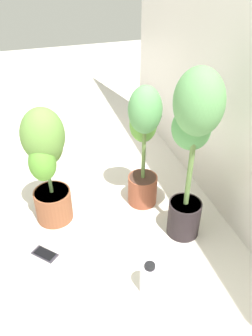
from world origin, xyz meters
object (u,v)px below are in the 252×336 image
at_px(cell_phone, 45,254).
at_px(potted_plant_back_center, 193,137).
at_px(potted_plant_back_left, 144,140).
at_px(potted_plant_front_left, 47,160).
at_px(nutrient_bottle, 149,278).

bearing_deg(cell_phone, potted_plant_back_center, 133.36).
height_order(potted_plant_back_left, potted_plant_front_left, potted_plant_back_left).
height_order(potted_plant_front_left, cell_phone, potted_plant_front_left).
bearing_deg(potted_plant_front_left, potted_plant_back_center, 64.63).
relative_size(potted_plant_back_left, nutrient_bottle, 4.30).
bearing_deg(potted_plant_back_center, nutrient_bottle, -44.71).
height_order(potted_plant_back_left, potted_plant_back_center, potted_plant_back_center).
distance_m(potted_plant_back_left, nutrient_bottle, 0.78).
bearing_deg(nutrient_bottle, cell_phone, -128.73).
bearing_deg(nutrient_bottle, potted_plant_back_center, 135.29).
bearing_deg(potted_plant_front_left, nutrient_bottle, 29.11).
xyz_separation_m(potted_plant_back_left, potted_plant_back_center, (0.33, 0.13, 0.18)).
bearing_deg(potted_plant_back_left, potted_plant_front_left, -89.99).
xyz_separation_m(potted_plant_back_center, potted_plant_front_left, (-0.33, -0.70, -0.21)).
bearing_deg(potted_plant_back_center, potted_plant_front_left, -115.37).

